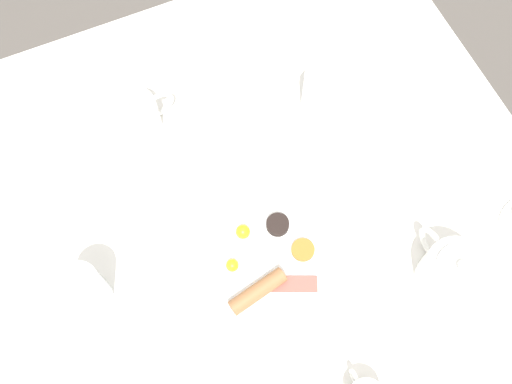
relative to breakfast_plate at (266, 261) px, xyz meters
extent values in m
plane|color=#4C4742|center=(0.13, -0.04, -0.78)|extent=(8.00, 8.00, 0.00)
cube|color=silver|center=(0.13, -0.04, -0.02)|extent=(1.05, 1.13, 0.03)
cylinder|color=brown|center=(0.60, -0.55, -0.41)|extent=(0.04, 0.04, 0.74)
cylinder|color=brown|center=(0.60, 0.48, -0.41)|extent=(0.04, 0.04, 0.74)
cylinder|color=white|center=(0.00, 0.00, 0.00)|extent=(0.26, 0.26, 0.01)
cylinder|color=white|center=(0.07, 0.02, 0.00)|extent=(0.07, 0.07, 0.00)
sphere|color=yellow|center=(0.07, 0.02, 0.01)|extent=(0.03, 0.03, 0.03)
cylinder|color=white|center=(0.01, 0.06, 0.00)|extent=(0.06, 0.06, 0.00)
sphere|color=yellow|center=(0.01, 0.06, 0.01)|extent=(0.02, 0.02, 0.02)
cylinder|color=brown|center=(-0.05, 0.04, 0.02)|extent=(0.05, 0.12, 0.03)
cube|color=#B74C42|center=(-0.06, -0.03, 0.01)|extent=(0.06, 0.09, 0.01)
cylinder|color=#D16023|center=(-0.01, -0.07, 0.01)|extent=(0.04, 0.04, 0.01)
cylinder|color=black|center=(0.05, -0.05, 0.01)|extent=(0.04, 0.04, 0.02)
cylinder|color=white|center=(0.37, 0.13, 0.03)|extent=(0.12, 0.12, 0.09)
cylinder|color=white|center=(0.37, 0.13, 0.08)|extent=(0.08, 0.08, 0.01)
sphere|color=white|center=(0.37, 0.13, 0.09)|extent=(0.02, 0.02, 0.02)
cone|color=white|center=(0.35, 0.21, 0.04)|extent=(0.03, 0.05, 0.04)
torus|color=white|center=(0.38, 0.07, 0.03)|extent=(0.02, 0.07, 0.07)
cylinder|color=white|center=(-0.17, -0.29, 0.03)|extent=(0.12, 0.12, 0.09)
cylinder|color=white|center=(-0.17, -0.29, 0.08)|extent=(0.08, 0.08, 0.01)
sphere|color=white|center=(-0.17, -0.29, 0.09)|extent=(0.02, 0.02, 0.02)
cone|color=white|center=(-0.24, -0.30, 0.04)|extent=(0.05, 0.02, 0.04)
torus|color=white|center=(-0.10, -0.29, 0.03)|extent=(0.07, 0.01, 0.07)
cylinder|color=white|center=(0.49, -0.07, -0.01)|extent=(0.15, 0.15, 0.01)
cylinder|color=white|center=(0.49, -0.07, 0.03)|extent=(0.09, 0.09, 0.06)
cylinder|color=brown|center=(0.49, -0.07, 0.02)|extent=(0.08, 0.08, 0.05)
torus|color=white|center=(0.45, -0.08, 0.03)|extent=(0.05, 0.01, 0.05)
cylinder|color=white|center=(0.26, -0.24, 0.05)|extent=(0.08, 0.08, 0.11)
cylinder|color=white|center=(0.06, 0.32, 0.05)|extent=(0.08, 0.08, 0.12)
torus|color=white|center=(-0.26, -0.05, 0.02)|extent=(0.04, 0.01, 0.04)
cube|color=white|center=(0.33, -0.39, -0.01)|extent=(0.15, 0.14, 0.01)
cube|color=silver|center=(0.27, 0.42, -0.01)|extent=(0.05, 0.17, 0.00)
camera|label=1|loc=(-0.29, 0.15, 1.08)|focal=42.00mm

